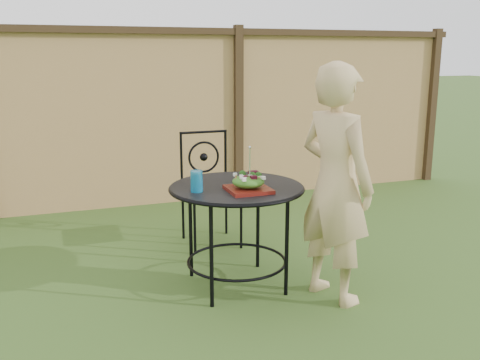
# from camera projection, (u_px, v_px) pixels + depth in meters

# --- Properties ---
(ground) EXTENTS (60.00, 60.00, 0.00)m
(ground) POSITION_uv_depth(u_px,v_px,m) (166.00, 288.00, 3.73)
(ground) COLOR #2A4B18
(ground) RESTS_ON ground
(fence) EXTENTS (8.00, 0.12, 1.90)m
(fence) POSITION_uv_depth(u_px,v_px,m) (119.00, 118.00, 5.53)
(fence) COLOR tan
(fence) RESTS_ON ground
(patio_table) EXTENTS (0.92, 0.92, 0.72)m
(patio_table) POSITION_uv_depth(u_px,v_px,m) (237.00, 205.00, 3.65)
(patio_table) COLOR black
(patio_table) RESTS_ON ground
(patio_chair) EXTENTS (0.46, 0.46, 0.95)m
(patio_chair) POSITION_uv_depth(u_px,v_px,m) (209.00, 185.00, 4.56)
(patio_chair) COLOR black
(patio_chair) RESTS_ON ground
(diner) EXTENTS (0.54, 0.66, 1.56)m
(diner) POSITION_uv_depth(u_px,v_px,m) (336.00, 184.00, 3.44)
(diner) COLOR tan
(diner) RESTS_ON ground
(salad_plate) EXTENTS (0.27, 0.27, 0.02)m
(salad_plate) POSITION_uv_depth(u_px,v_px,m) (248.00, 189.00, 3.48)
(salad_plate) COLOR #4C0A0C
(salad_plate) RESTS_ON patio_table
(salad) EXTENTS (0.21, 0.21, 0.08)m
(salad) POSITION_uv_depth(u_px,v_px,m) (248.00, 182.00, 3.47)
(salad) COLOR #235614
(salad) RESTS_ON salad_plate
(fork) EXTENTS (0.01, 0.01, 0.18)m
(fork) POSITION_uv_depth(u_px,v_px,m) (250.00, 162.00, 3.44)
(fork) COLOR silver
(fork) RESTS_ON salad
(drinking_glass) EXTENTS (0.08, 0.08, 0.14)m
(drinking_glass) POSITION_uv_depth(u_px,v_px,m) (197.00, 181.00, 3.45)
(drinking_glass) COLOR #0E71A3
(drinking_glass) RESTS_ON patio_table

